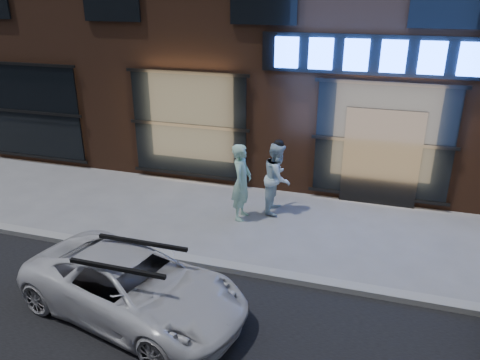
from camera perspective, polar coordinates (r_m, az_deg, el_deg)
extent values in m
plane|color=slate|center=(8.78, 15.26, -13.23)|extent=(90.00, 90.00, 0.00)
cube|color=gray|center=(8.74, 15.30, -12.91)|extent=(60.00, 0.25, 0.12)
cube|color=black|center=(11.26, 16.12, 14.40)|extent=(5.20, 0.06, 0.90)
cube|color=black|center=(11.77, 16.82, 2.55)|extent=(1.80, 0.10, 2.40)
cube|color=#FFBF72|center=(15.31, -23.87, 7.63)|extent=(3.00, 0.04, 2.60)
cube|color=black|center=(15.28, -23.96, 7.59)|extent=(3.20, 0.06, 2.80)
cube|color=#FFBF72|center=(12.67, -6.20, 6.68)|extent=(3.00, 0.04, 2.60)
cube|color=black|center=(12.64, -6.27, 6.63)|extent=(3.20, 0.06, 2.80)
cube|color=#FFBF72|center=(11.70, 17.04, 4.49)|extent=(3.00, 0.04, 2.60)
cube|color=black|center=(11.66, 17.04, 4.43)|extent=(3.20, 0.06, 2.80)
cube|color=#2659FF|center=(11.42, 5.71, 15.23)|extent=(0.55, 0.12, 0.70)
cube|color=#2659FF|center=(11.28, 9.83, 14.94)|extent=(0.55, 0.12, 0.70)
cube|color=#2659FF|center=(11.21, 14.01, 14.57)|extent=(0.55, 0.12, 0.70)
cube|color=#2659FF|center=(11.19, 18.21, 14.12)|extent=(0.55, 0.12, 0.70)
cube|color=#2659FF|center=(11.23, 22.38, 13.61)|extent=(0.55, 0.12, 0.70)
cube|color=#2659FF|center=(11.32, 26.49, 13.02)|extent=(0.55, 0.12, 0.70)
imported|color=#A3D6C1|center=(10.65, 0.20, -0.26)|extent=(0.43, 0.66, 1.80)
imported|color=white|center=(11.06, 4.60, 0.30)|extent=(0.66, 0.84, 1.72)
imported|color=silver|center=(7.93, -12.87, -12.51)|extent=(4.16, 2.62, 1.07)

